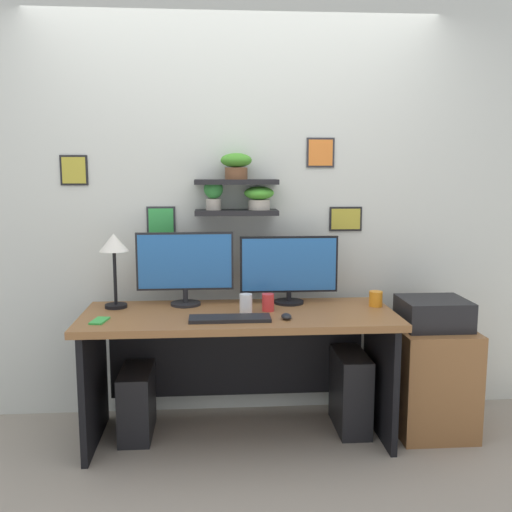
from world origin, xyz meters
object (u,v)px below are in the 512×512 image
printer (433,313)px  computer_tower_left (137,402)px  computer_mouse (286,316)px  water_cup (246,304)px  keyboard (230,319)px  drawer_cabinet (430,378)px  monitor_left (185,265)px  cell_phone (100,321)px  coffee_mug (376,299)px  monitor_right (289,268)px  pen_cup (268,302)px  desk (239,344)px  desk_lamp (114,250)px  computer_tower_right (350,391)px

printer → computer_tower_left: (-1.75, 0.06, -0.52)m
computer_mouse → water_cup: water_cup is taller
keyboard → drawer_cabinet: size_ratio=0.69×
monitor_left → cell_phone: (-0.44, -0.36, -0.24)m
keyboard → drawer_cabinet: keyboard is taller
keyboard → coffee_mug: 0.92m
monitor_right → pen_cup: (-0.15, -0.19, -0.17)m
monitor_right → pen_cup: size_ratio=5.93×
water_cup → printer: size_ratio=0.29×
desk → desk_lamp: size_ratio=4.06×
desk_lamp → desk: bearing=-9.3°
desk → printer: (1.15, -0.03, 0.17)m
monitor_left → computer_tower_left: (-0.29, -0.14, -0.79)m
monitor_right → drawer_cabinet: monitor_right is taller
coffee_mug → computer_tower_left: coffee_mug is taller
keyboard → computer_tower_left: 0.82m
monitor_right → coffee_mug: 0.55m
computer_tower_right → pen_cup: bearing=-175.1°
cell_phone → printer: size_ratio=0.37×
monitor_right → computer_tower_right: (0.36, -0.15, -0.73)m
desk_lamp → water_cup: size_ratio=3.99×
monitor_left → drawer_cabinet: 1.62m
computer_tower_left → coffee_mug: bearing=0.7°
desk_lamp → computer_tower_left: size_ratio=1.10×
monitor_left → keyboard: size_ratio=1.31×
coffee_mug → printer: size_ratio=0.24×
drawer_cabinet → computer_mouse: bearing=-168.4°
monitor_right → printer: (0.83, -0.19, -0.25)m
water_cup → computer_mouse: bearing=-34.7°
cell_phone → keyboard: bearing=7.3°
keyboard → coffee_mug: (0.88, 0.26, 0.04)m
keyboard → desk: bearing=75.5°
water_cup → computer_tower_right: water_cup is taller
coffee_mug → water_cup: bearing=-171.9°
computer_mouse → printer: size_ratio=0.24×
coffee_mug → computer_mouse: bearing=-155.6°
desk_lamp → monitor_right: bearing=2.4°
monitor_left → coffee_mug: bearing=-6.1°
computer_mouse → coffee_mug: bearing=24.4°
computer_mouse → computer_tower_right: computer_mouse is taller
printer → drawer_cabinet: bearing=90.0°
keyboard → printer: size_ratio=1.16×
drawer_cabinet → computer_tower_right: size_ratio=1.35×
monitor_left → drawer_cabinet: (1.46, -0.19, -0.67)m
keyboard → printer: printer is taller
desk → computer_mouse: bearing=-41.0°
monitor_right → desk_lamp: (-1.03, -0.04, 0.12)m
computer_tower_right → computer_mouse: bearing=-151.3°
drawer_cabinet → computer_tower_right: (-0.47, 0.05, -0.08)m
desk → pen_cup: 0.31m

